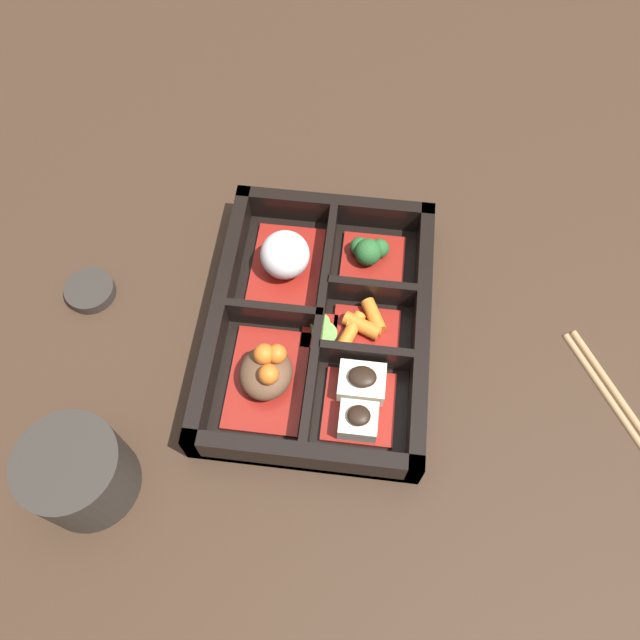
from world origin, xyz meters
TOP-DOWN VIEW (x-y plane):
  - ground_plane at (0.00, 0.00)m, footprint 3.00×3.00m
  - bento_base at (0.00, 0.00)m, footprint 0.28×0.21m
  - bento_rim at (0.00, -0.00)m, footprint 0.28×0.21m
  - bowl_stew at (-0.06, 0.04)m, footprint 0.10×0.07m
  - bowl_rice at (0.06, 0.04)m, footprint 0.10×0.07m
  - bowl_tofu at (-0.08, -0.05)m, footprint 0.07×0.07m
  - bowl_carrots at (0.00, -0.04)m, footprint 0.06×0.07m
  - bowl_greens at (0.08, -0.04)m, footprint 0.07×0.07m
  - bowl_pickles at (-0.01, -0.00)m, footprint 0.04×0.03m
  - tea_cup at (-0.17, 0.18)m, footprint 0.09×0.09m
  - chopsticks at (-0.07, -0.30)m, footprint 0.20×0.13m
  - sauce_dish at (0.02, 0.24)m, footprint 0.05×0.05m

SIDE VIEW (x-z plane):
  - ground_plane at x=0.00m, z-range 0.00..0.00m
  - chopsticks at x=-0.07m, z-range 0.00..0.01m
  - bento_base at x=0.00m, z-range 0.00..0.01m
  - sauce_dish at x=0.02m, z-range 0.00..0.01m
  - bowl_pickles at x=-0.01m, z-range 0.01..0.02m
  - bowl_carrots at x=0.00m, z-range 0.01..0.03m
  - bento_rim at x=0.00m, z-range 0.00..0.04m
  - bowl_greens at x=0.08m, z-range 0.01..0.04m
  - bowl_tofu at x=-0.08m, z-range 0.01..0.04m
  - bowl_stew at x=-0.06m, z-range 0.00..0.05m
  - bowl_rice at x=0.06m, z-range 0.01..0.06m
  - tea_cup at x=-0.17m, z-range 0.00..0.08m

